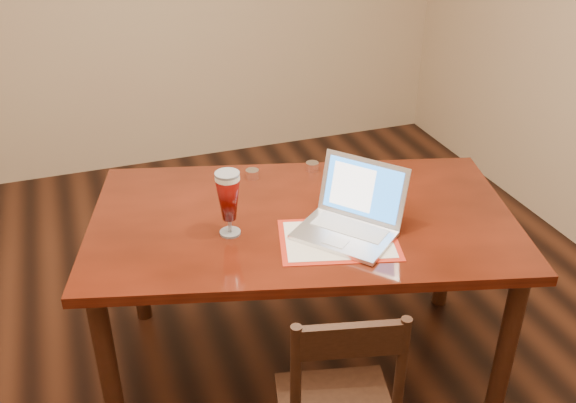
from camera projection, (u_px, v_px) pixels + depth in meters
name	position (u px, v px, depth m)	size (l,w,h in m)	color
ground	(245.00, 393.00, 2.87)	(5.00, 5.00, 0.00)	black
dining_table	(302.00, 235.00, 2.68)	(1.93, 1.39, 1.08)	#50160A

